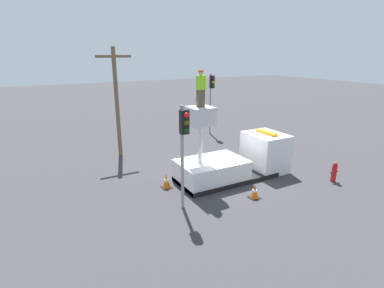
# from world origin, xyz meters

# --- Properties ---
(ground_plane) EXTENTS (120.00, 120.00, 0.00)m
(ground_plane) POSITION_xyz_m (0.00, 0.00, 0.00)
(ground_plane) COLOR #38383A
(bucket_truck) EXTENTS (6.43, 2.44, 4.12)m
(bucket_truck) POSITION_xyz_m (0.63, 0.00, 0.91)
(bucket_truck) COLOR black
(bucket_truck) RESTS_ON ground
(worker) EXTENTS (0.40, 0.26, 1.75)m
(worker) POSITION_xyz_m (-1.67, 0.00, 5.00)
(worker) COLOR brown
(worker) RESTS_ON bucket_truck
(traffic_light_pole) EXTENTS (0.34, 0.57, 4.61)m
(traffic_light_pole) POSITION_xyz_m (-3.55, -1.86, 3.27)
(traffic_light_pole) COLOR gray
(traffic_light_pole) RESTS_ON ground
(traffic_light_across) EXTENTS (0.34, 0.57, 5.04)m
(traffic_light_across) POSITION_xyz_m (4.29, 8.43, 3.57)
(traffic_light_across) COLOR gray
(traffic_light_across) RESTS_ON ground
(fire_hydrant) EXTENTS (0.50, 0.26, 1.10)m
(fire_hydrant) POSITION_xyz_m (4.81, -3.11, 0.54)
(fire_hydrant) COLOR red
(fire_hydrant) RESTS_ON ground
(traffic_cone_rear) EXTENTS (0.49, 0.49, 0.77)m
(traffic_cone_rear) POSITION_xyz_m (-3.36, 0.49, 0.37)
(traffic_cone_rear) COLOR black
(traffic_cone_rear) RESTS_ON ground
(traffic_cone_curbside) EXTENTS (0.49, 0.49, 0.70)m
(traffic_cone_curbside) POSITION_xyz_m (-0.14, -2.56, 0.33)
(traffic_cone_curbside) COLOR black
(traffic_cone_curbside) RESTS_ON ground
(utility_pole) EXTENTS (2.20, 0.26, 7.03)m
(utility_pole) POSITION_xyz_m (-4.00, 6.68, 3.83)
(utility_pole) COLOR brown
(utility_pole) RESTS_ON ground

